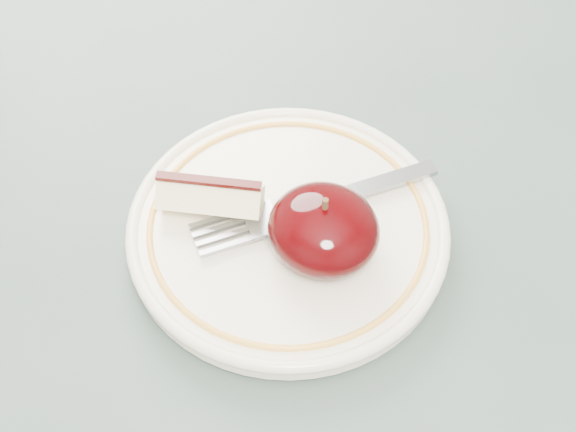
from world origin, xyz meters
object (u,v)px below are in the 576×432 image
Objects in this scene: plate at (288,228)px; fork at (311,205)px; table at (245,368)px; apple_half at (324,229)px.

fork is at bearing 76.77° from plate.
table is 0.12m from plate.
apple_half reaches higher than fork.
plate is 1.37× the size of fork.
table is 5.64× the size of fork.
plate is 2.99× the size of apple_half.
apple_half is 0.04m from fork.
table is 0.14m from apple_half.
plate is at bearing -161.17° from fork.
table is 12.34× the size of apple_half.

